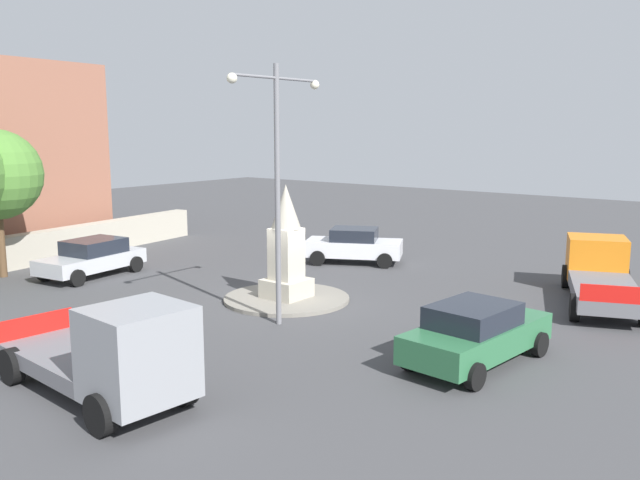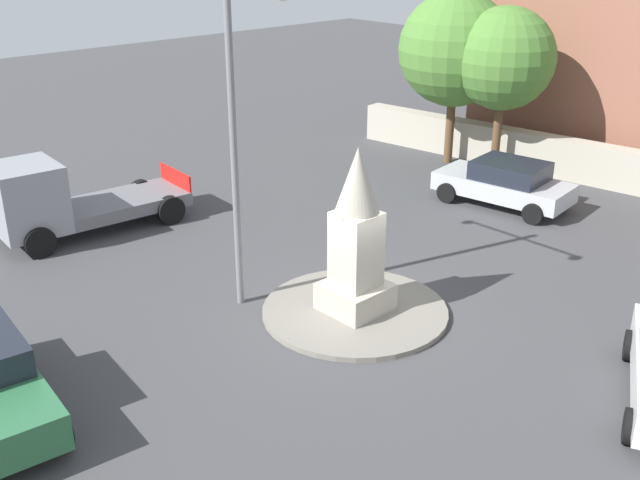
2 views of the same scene
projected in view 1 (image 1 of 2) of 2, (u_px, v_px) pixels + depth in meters
ground_plane at (287, 300)px, 22.73m from camera, size 80.00×80.00×0.00m
traffic_island at (287, 299)px, 22.72m from camera, size 4.25×4.25×0.12m
monument at (286, 247)px, 22.42m from camera, size 1.35×1.35×3.81m
streetlamp at (277, 168)px, 19.27m from camera, size 3.79×0.28×7.57m
car_green_parked_right at (476, 333)px, 16.54m from camera, size 4.62×2.40×1.55m
car_white_approaching at (354, 245)px, 28.84m from camera, size 3.35×4.41×1.52m
car_silver_near_island at (92, 257)px, 26.31m from camera, size 4.37×2.46×1.45m
truck_grey_passing at (115, 357)px, 13.98m from camera, size 2.57×5.52×2.30m
truck_orange_waiting at (600, 273)px, 22.79m from camera, size 6.48×4.02×1.93m
stone_boundary_wall at (44, 247)px, 28.92m from camera, size 17.48×2.81×1.38m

